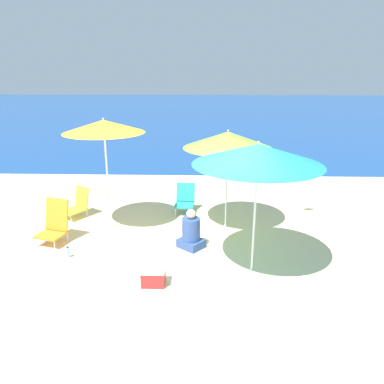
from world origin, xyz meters
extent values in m
plane|color=beige|center=(0.00, 0.00, 0.00)|extent=(60.00, 60.00, 0.00)
cube|color=#19478C|center=(0.00, 26.23, 0.00)|extent=(60.00, 40.00, 0.01)
cylinder|color=white|center=(0.68, 2.14, 0.86)|extent=(0.04, 0.04, 1.73)
cone|color=#8ECC3D|center=(0.68, 2.14, 1.89)|extent=(1.81, 1.81, 0.33)
sphere|color=white|center=(0.68, 2.14, 2.08)|extent=(0.04, 0.04, 0.04)
cylinder|color=white|center=(-1.76, 1.98, 1.02)|extent=(0.04, 0.04, 2.05)
cone|color=yellow|center=(-1.76, 1.98, 2.17)|extent=(1.62, 1.62, 0.25)
sphere|color=white|center=(-1.76, 1.98, 2.32)|extent=(0.04, 0.04, 0.04)
cylinder|color=white|center=(1.03, 0.34, 0.92)|extent=(0.04, 0.04, 1.84)
cone|color=teal|center=(1.03, 0.34, 2.00)|extent=(2.04, 2.04, 0.32)
sphere|color=white|center=(1.03, 0.34, 2.18)|extent=(0.04, 0.04, 0.04)
cylinder|color=silver|center=(-2.98, 1.06, 0.09)|extent=(0.02, 0.02, 0.19)
cylinder|color=silver|center=(-2.57, 0.94, 0.09)|extent=(0.02, 0.02, 0.19)
cylinder|color=silver|center=(-2.87, 1.43, 0.09)|extent=(0.02, 0.02, 0.19)
cylinder|color=silver|center=(-2.46, 1.31, 0.09)|extent=(0.02, 0.02, 0.19)
cube|color=orange|center=(-2.72, 1.19, 0.20)|extent=(0.60, 0.58, 0.04)
cube|color=orange|center=(-2.66, 1.40, 0.54)|extent=(0.52, 0.31, 0.62)
cylinder|color=silver|center=(-3.00, 2.45, 0.08)|extent=(0.02, 0.02, 0.16)
cylinder|color=silver|center=(-2.72, 2.26, 0.08)|extent=(0.02, 0.02, 0.16)
cylinder|color=silver|center=(-2.76, 2.82, 0.08)|extent=(0.02, 0.02, 0.16)
cylinder|color=silver|center=(-2.47, 2.62, 0.08)|extent=(0.02, 0.02, 0.16)
cube|color=yellow|center=(-2.74, 2.54, 0.18)|extent=(0.62, 0.65, 0.04)
cube|color=yellow|center=(-2.60, 2.75, 0.44)|extent=(0.41, 0.33, 0.48)
cylinder|color=silver|center=(-0.44, 2.72, 0.10)|extent=(0.02, 0.02, 0.20)
cylinder|color=silver|center=(-0.07, 2.69, 0.10)|extent=(0.02, 0.02, 0.20)
cylinder|color=silver|center=(-0.41, 3.13, 0.10)|extent=(0.02, 0.02, 0.20)
cylinder|color=silver|center=(-0.04, 3.10, 0.10)|extent=(0.02, 0.02, 0.20)
cube|color=teal|center=(-0.24, 2.91, 0.22)|extent=(0.47, 0.51, 0.04)
cube|color=teal|center=(-0.22, 3.15, 0.45)|extent=(0.44, 0.19, 0.43)
cube|color=#334C8C|center=(-0.02, 1.15, 0.08)|extent=(0.58, 0.57, 0.16)
cylinder|color=#334C8C|center=(-0.02, 1.15, 0.38)|extent=(0.34, 0.34, 0.43)
sphere|color=beige|center=(-0.02, 1.15, 0.68)|extent=(0.18, 0.18, 0.18)
cylinder|color=#8CCCEA|center=(-2.22, 0.67, 0.07)|extent=(0.08, 0.08, 0.14)
cylinder|color=#8CCCEA|center=(-2.22, 0.67, 0.17)|extent=(0.04, 0.04, 0.05)
cylinder|color=black|center=(-2.22, 0.67, 0.20)|extent=(0.04, 0.04, 0.02)
cube|color=#B72828|center=(-0.57, -0.17, 0.12)|extent=(0.36, 0.27, 0.24)
cube|color=white|center=(-0.57, -0.17, 0.27)|extent=(0.37, 0.28, 0.06)
cylinder|color=gold|center=(2.68, 3.22, 0.04)|extent=(0.01, 0.01, 0.07)
cylinder|color=gold|center=(2.73, 3.22, 0.04)|extent=(0.01, 0.01, 0.07)
ellipsoid|color=white|center=(2.71, 3.22, 0.14)|extent=(0.26, 0.11, 0.13)
sphere|color=white|center=(2.81, 3.22, 0.19)|extent=(0.07, 0.07, 0.07)
camera|label=1|loc=(0.21, -5.31, 3.23)|focal=35.00mm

